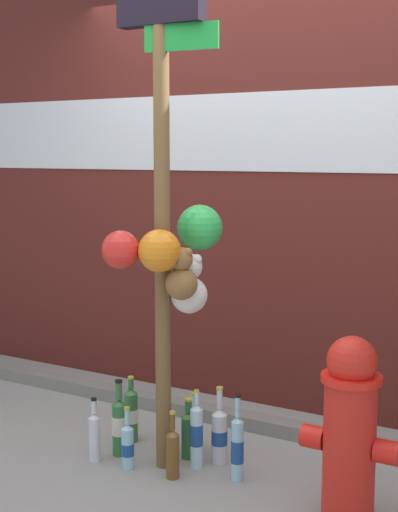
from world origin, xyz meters
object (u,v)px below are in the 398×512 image
bottle_1 (237,447)px  memorial_post (170,197)px  fire_hydrant (350,428)px  bottle_3 (165,433)px  bottle_5 (188,433)px  bottle_8 (119,425)px  bottle_4 (219,434)px  bottle_9 (196,427)px  bottle_0 (94,435)px  bottle_10 (197,435)px  bottle_2 (131,414)px  bottle_6 (173,452)px  bottle_7 (128,445)px

bottle_1 → memorial_post: bearing=-175.9°
fire_hydrant → bottle_3: (-1.00, 0.13, -0.27)m
bottle_5 → bottle_8: size_ratio=0.79×
bottle_3 → bottle_4: bearing=20.6°
bottle_1 → bottle_9: 0.42m
fire_hydrant → bottle_3: size_ratio=2.34×
bottle_0 → bottle_10: bottle_10 is taller
bottle_0 → bottle_5: size_ratio=1.05×
bottle_1 → bottle_8: size_ratio=1.06×
bottle_2 → bottle_6: 0.51m
bottle_5 → bottle_7: bearing=-127.1°
bottle_7 → bottle_3: bearing=61.7°
memorial_post → fire_hydrant: (0.93, -0.07, -0.94)m
memorial_post → bottle_4: (0.19, 0.16, -1.20)m
bottle_4 → bottle_9: (-0.19, 0.08, -0.03)m
bottle_8 → bottle_3: bearing=18.2°
bottle_8 → bottle_1: bearing=3.4°
bottle_2 → bottle_6: bottle_2 is taller
bottle_6 → bottle_8: bottle_8 is taller
bottle_3 → bottle_4: bottle_4 is taller
bottle_9 → bottle_5: bearing=-79.4°
bottle_5 → bottle_9: bearing=100.6°
memorial_post → fire_hydrant: size_ratio=3.11×
bottle_0 → bottle_3: 0.36m
fire_hydrant → bottle_0: bearing=-176.9°
bottle_1 → bottle_7: size_ratio=1.35×
bottle_0 → bottle_6: (0.44, 0.03, -0.01)m
bottle_3 → bottle_9: size_ratio=1.11×
fire_hydrant → bottle_9: fire_hydrant is taller
bottle_0 → bottle_9: 0.53m
bottle_10 → fire_hydrant: bearing=-8.6°
bottle_3 → bottle_9: (0.07, 0.18, -0.01)m
bottle_5 → bottle_6: size_ratio=0.94×
bottle_8 → bottle_7: bearing=-40.5°
fire_hydrant → bottle_7: bearing=-177.0°
bottle_10 → bottle_7: bearing=-147.9°
bottle_2 → bottle_3: 0.30m
bottle_0 → bottle_6: bottle_6 is taller
bottle_2 → fire_hydrant: bearing=-10.2°
bottle_1 → bottle_6: bottle_1 is taller
bottle_5 → bottle_7: (-0.20, -0.26, -0.02)m
bottle_3 → bottle_5: bearing=36.7°
bottle_6 → fire_hydrant: bearing=2.5°
bottle_6 → bottle_1: bearing=24.9°
bottle_0 → bottle_8: bearing=62.7°
bottle_5 → bottle_8: bearing=-155.8°
bottle_7 → bottle_10: 0.34m
bottle_7 → bottle_10: size_ratio=0.79×
bottle_1 → bottle_5: 0.35m
fire_hydrant → bottle_7: (-1.10, -0.06, -0.29)m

